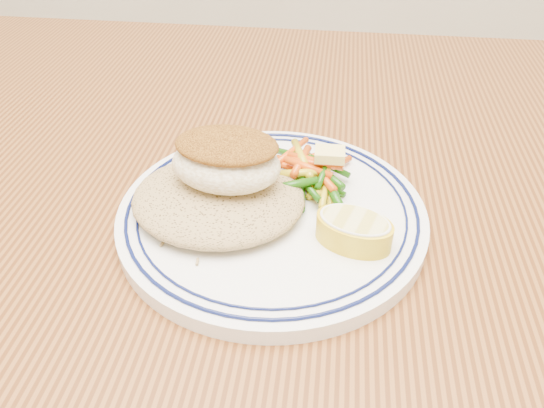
{
  "coord_description": "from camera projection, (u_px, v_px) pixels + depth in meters",
  "views": [
    {
      "loc": [
        0.06,
        -0.42,
        1.06
      ],
      "look_at": [
        0.01,
        -0.05,
        0.77
      ],
      "focal_mm": 35.0,
      "sensor_mm": 36.0,
      "label": 1
    }
  ],
  "objects": [
    {
      "name": "dining_table",
      "position": [
        264.0,
        260.0,
        0.58
      ],
      "size": [
        1.5,
        0.9,
        0.75
      ],
      "color": "#522A10",
      "rests_on": "ground"
    },
    {
      "name": "rice_pilaf",
      "position": [
        218.0,
        195.0,
        0.46
      ],
      "size": [
        0.15,
        0.13,
        0.03
      ],
      "primitive_type": "ellipsoid",
      "color": "#94794A",
      "rests_on": "plate"
    },
    {
      "name": "vegetable_pile",
      "position": [
        310.0,
        172.0,
        0.49
      ],
      "size": [
        0.09,
        0.1,
        0.03
      ],
      "color": "#174909",
      "rests_on": "plate"
    },
    {
      "name": "lemon_wedge",
      "position": [
        354.0,
        229.0,
        0.43
      ],
      "size": [
        0.07,
        0.07,
        0.02
      ],
      "color": "yellow",
      "rests_on": "plate"
    },
    {
      "name": "plate",
      "position": [
        272.0,
        213.0,
        0.47
      ],
      "size": [
        0.27,
        0.27,
        0.02
      ],
      "color": "white",
      "rests_on": "dining_table"
    },
    {
      "name": "butter_pat",
      "position": [
        330.0,
        154.0,
        0.48
      ],
      "size": [
        0.03,
        0.02,
        0.01
      ],
      "primitive_type": "cube",
      "rotation": [
        0.0,
        0.0,
        0.02
      ],
      "color": "#F8E279",
      "rests_on": "vegetable_pile"
    },
    {
      "name": "fish_fillet",
      "position": [
        226.0,
        160.0,
        0.45
      ],
      "size": [
        0.1,
        0.08,
        0.05
      ],
      "color": "#F6EDCB",
      "rests_on": "rice_pilaf"
    }
  ]
}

